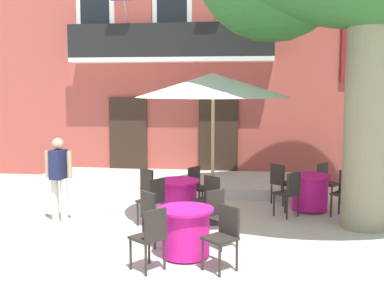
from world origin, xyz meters
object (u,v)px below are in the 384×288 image
Objects in this scene: cafe_chair_middle_0 at (153,198)px; pedestrian_by_tree at (59,175)px; cafe_chair_front_2 at (151,235)px; cafe_table_near_tree at (310,192)px; cafe_chair_near_tree_3 at (280,181)px; cafe_table_front at (185,232)px; cafe_chair_front_1 at (153,214)px; cafe_chair_near_tree_2 at (326,181)px; cafe_chair_front_3 at (224,233)px; cafe_umbrella at (213,86)px; cafe_chair_middle_3 at (151,187)px; cafe_chair_near_tree_1 at (345,191)px; cafe_chair_near_tree_0 at (289,191)px; cafe_chair_middle_1 at (208,197)px; cafe_chair_front_0 at (219,214)px; cafe_chair_middle_2 at (198,185)px; cafe_table_middle at (178,198)px.

pedestrian_by_tree is at bearing 177.87° from cafe_chair_middle_0.
cafe_table_near_tree is at bearing 55.29° from cafe_chair_front_2.
pedestrian_by_tree reaches higher than cafe_chair_near_tree_3.
cafe_chair_front_1 reaches higher than cafe_table_front.
cafe_chair_front_3 is (-2.01, -4.17, 0.00)m from cafe_chair_near_tree_2.
cafe_umbrella is (-2.38, -1.80, 2.08)m from cafe_chair_near_tree_2.
cafe_chair_middle_3 is at bearing -171.12° from cafe_table_near_tree.
pedestrian_by_tree is (-5.53, -1.12, 0.39)m from cafe_chair_near_tree_1.
cafe_chair_front_1 is at bearing -119.72° from cafe_umbrella.
cafe_chair_near_tree_0 is 1.00× the size of cafe_chair_front_1.
cafe_chair_near_tree_3 is 2.28m from cafe_chair_middle_1.
cafe_chair_front_3 reaches higher than cafe_table_near_tree.
cafe_chair_near_tree_3 is (-1.02, -0.16, 0.00)m from cafe_chair_near_tree_2.
cafe_table_front is 2.95m from cafe_umbrella.
cafe_chair_front_0 is at bearing -17.78° from pedestrian_by_tree.
cafe_chair_front_0 is (-2.15, -3.14, 0.00)m from cafe_chair_near_tree_2.
cafe_chair_middle_2 is 1.00× the size of cafe_chair_front_1.
cafe_chair_middle_3 reaches higher than cafe_table_middle.
cafe_chair_front_1 reaches higher than cafe_table_middle.
pedestrian_by_tree is (-2.09, 1.14, 0.39)m from cafe_chair_front_1.
cafe_chair_near_tree_2 is 5.73m from pedestrian_by_tree.
cafe_table_near_tree is at bearing -124.25° from cafe_chair_near_tree_2.
cafe_chair_near_tree_0 is at bearing 55.51° from cafe_table_front.
cafe_table_near_tree is 0.95× the size of cafe_chair_middle_1.
cafe_chair_front_3 is (0.61, -0.44, 0.14)m from cafe_table_front.
cafe_chair_middle_0 is 1.00× the size of cafe_chair_front_0.
cafe_chair_near_tree_1 is 3.96m from cafe_chair_middle_3.
pedestrian_by_tree is at bearing -165.06° from cafe_table_middle.
cafe_chair_front_3 is at bearing -31.73° from pedestrian_by_tree.
cafe_chair_middle_0 is 2.44m from cafe_chair_front_3.
cafe_chair_front_0 is 2.49m from cafe_umbrella.
cafe_chair_middle_0 is (-0.36, -0.66, 0.14)m from cafe_table_middle.
cafe_chair_near_tree_2 is at bearing 55.35° from cafe_chair_front_2.
cafe_chair_near_tree_2 is at bearing 64.27° from cafe_chair_front_3.
cafe_table_middle is at bearing -114.89° from cafe_chair_middle_2.
cafe_chair_front_0 is (-1.72, -2.52, 0.14)m from cafe_table_near_tree.
cafe_table_middle is (-2.07, -1.38, -0.14)m from cafe_chair_near_tree_3.
cafe_table_front is 0.30× the size of cafe_umbrella.
cafe_chair_near_tree_1 is 1.00× the size of cafe_chair_front_0.
cafe_chair_near_tree_3 is 1.89m from cafe_chair_middle_2.
cafe_chair_near_tree_1 is 1.00× the size of cafe_chair_near_tree_3.
cafe_chair_near_tree_1 is 1.50m from cafe_chair_near_tree_3.
cafe_chair_front_1 is at bearing 143.31° from cafe_chair_front_3.
cafe_chair_near_tree_1 is 3.36m from cafe_table_middle.
pedestrian_by_tree reaches higher than cafe_chair_middle_0.
cafe_chair_front_0 is at bearing -51.62° from cafe_chair_middle_3.
cafe_chair_middle_0 is 2.22m from cafe_chair_front_2.
cafe_chair_middle_0 is (-3.68, -1.19, 0.00)m from cafe_chair_near_tree_1.
cafe_chair_front_3 is at bearing 11.25° from cafe_chair_front_2.
cafe_chair_front_1 is (-0.60, 0.46, 0.14)m from cafe_table_front.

